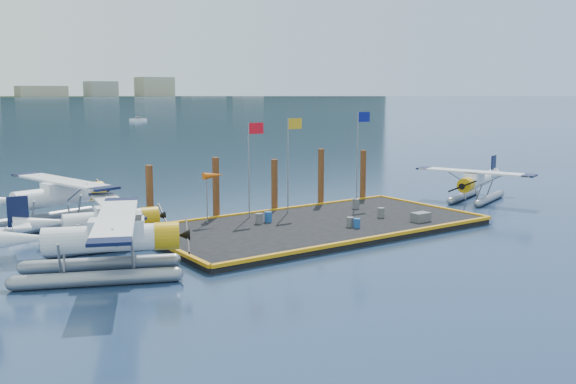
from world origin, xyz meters
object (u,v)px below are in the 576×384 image
seaplane_d (475,184)px  piling_4 (363,177)px  seaplane_c (57,199)px  drum_5 (268,217)px  drum_1 (350,222)px  crate (421,217)px  seaplane_b (108,223)px  flagpole_red (252,155)px  windsock (214,177)px  drum_2 (381,213)px  drum_0 (259,218)px  drum_3 (357,223)px  piling_1 (216,190)px  piling_0 (150,198)px  drum_4 (356,204)px  seaplane_a (107,243)px  flagpole_yellow (290,150)px  flagpole_blue (360,144)px  piling_3 (321,179)px  piling_2 (274,187)px

seaplane_d → piling_4: (-7.51, 4.40, 0.62)m
seaplane_c → drum_5: 13.40m
drum_1 → crate: bearing=-15.7°
seaplane_b → drum_5: size_ratio=13.85×
piling_4 → drum_5: bearing=-162.2°
flagpole_red → windsock: size_ratio=1.92×
drum_2 → drum_5: 7.28m
seaplane_d → drum_0: 19.05m
seaplane_d → drum_5: seaplane_d is taller
seaplane_d → drum_3: (-14.94, -3.47, -0.70)m
seaplane_c → windsock: seaplane_c is taller
flagpole_red → piling_1: flagpole_red is taller
seaplane_c → piling_0: size_ratio=2.64×
seaplane_d → drum_5: size_ratio=13.65×
drum_4 → crate: drum_4 is taller
drum_2 → piling_4: (4.11, 6.38, 1.29)m
crate → seaplane_a: bearing=178.2°
drum_4 → piling_1: bearing=161.3°
drum_4 → flagpole_yellow: 6.02m
seaplane_d → drum_4: (-10.87, 1.31, -0.65)m
drum_2 → flagpole_blue: (2.30, 4.78, 3.97)m
seaplane_b → windsock: (7.00, 1.08, 1.86)m
drum_1 → flagpole_red: bearing=118.9°
flagpole_yellow → piling_3: (3.80, 1.60, -2.36)m
drum_3 → piling_4: piling_4 is taller
drum_1 → piling_0: 12.06m
seaplane_c → drum_1: seaplane_c is taller
seaplane_d → drum_2: seaplane_d is taller
seaplane_b → seaplane_d: (28.03, -1.72, 0.01)m
seaplane_d → crate: (-10.48, -4.31, -0.70)m
seaplane_b → drum_5: (9.74, -0.78, -0.65)m
drum_0 → seaplane_c: bearing=138.0°
drum_5 → flagpole_yellow: (2.98, 1.86, 3.79)m
piling_0 → piling_3: bearing=0.0°
piling_2 → drum_5: bearing=-128.8°
piling_0 → piling_2: bearing=0.0°
flagpole_red → flagpole_yellow: (3.00, 0.00, 0.12)m
seaplane_b → drum_0: 9.08m
drum_1 → piling_3: (3.58, 7.42, 1.46)m
piling_1 → piling_2: piling_1 is taller
drum_5 → flagpole_blue: (8.97, 1.86, 3.96)m
seaplane_b → windsock: windsock is taller
drum_4 → drum_2: bearing=-102.8°
seaplane_c → drum_3: (13.66, -12.93, -0.95)m
piling_0 → drum_4: bearing=-12.8°
drum_2 → drum_5: (-6.67, 2.92, 0.01)m
windsock → piling_3: 9.72m
drum_1 → drum_5: size_ratio=0.90×
seaplane_b → piling_1: 8.49m
piling_0 → seaplane_c: bearing=128.9°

